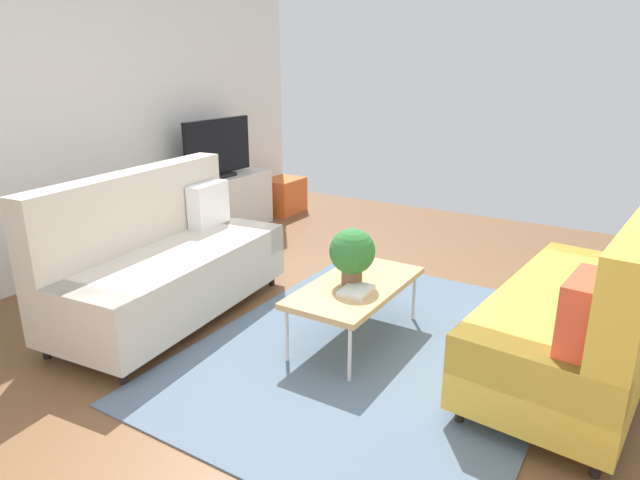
% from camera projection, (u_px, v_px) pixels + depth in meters
% --- Properties ---
extents(ground_plane, '(7.68, 7.68, 0.00)m').
position_uv_depth(ground_plane, '(339.00, 343.00, 3.85)').
color(ground_plane, brown).
extents(wall_far, '(6.40, 0.12, 2.90)m').
position_uv_depth(wall_far, '(61.00, 112.00, 4.81)').
color(wall_far, white).
rests_on(wall_far, ground_plane).
extents(area_rug, '(2.90, 2.20, 0.01)m').
position_uv_depth(area_rug, '(377.00, 349.00, 3.77)').
color(area_rug, slate).
rests_on(area_rug, ground_plane).
extents(couch_beige, '(1.97, 1.01, 1.10)m').
position_uv_depth(couch_beige, '(165.00, 261.00, 4.16)').
color(couch_beige, beige).
rests_on(couch_beige, ground_plane).
extents(couch_green, '(1.97, 1.01, 1.10)m').
position_uv_depth(couch_green, '(589.00, 313.00, 3.29)').
color(couch_green, gold).
rests_on(couch_green, ground_plane).
extents(coffee_table, '(1.10, 0.56, 0.42)m').
position_uv_depth(coffee_table, '(356.00, 288.00, 3.79)').
color(coffee_table, tan).
rests_on(coffee_table, ground_plane).
extents(tv_console, '(1.40, 0.44, 0.64)m').
position_uv_depth(tv_console, '(220.00, 205.00, 6.26)').
color(tv_console, silver).
rests_on(tv_console, ground_plane).
extents(tv, '(1.00, 0.20, 0.64)m').
position_uv_depth(tv, '(218.00, 149.00, 6.06)').
color(tv, black).
rests_on(tv, tv_console).
extents(storage_trunk, '(0.52, 0.40, 0.44)m').
position_uv_depth(storage_trunk, '(283.00, 196.00, 7.14)').
color(storage_trunk, orange).
rests_on(storage_trunk, ground_plane).
extents(potted_plant, '(0.31, 0.31, 0.39)m').
position_uv_depth(potted_plant, '(352.00, 253.00, 3.72)').
color(potted_plant, brown).
rests_on(potted_plant, coffee_table).
extents(table_book_0, '(0.25, 0.20, 0.03)m').
position_uv_depth(table_book_0, '(356.00, 291.00, 3.64)').
color(table_book_0, silver).
rests_on(table_book_0, coffee_table).
extents(vase_0, '(0.11, 0.11, 0.13)m').
position_uv_depth(vase_0, '(176.00, 180.00, 5.70)').
color(vase_0, '#33B29E').
rests_on(vase_0, tv_console).
extents(bottle_0, '(0.05, 0.05, 0.23)m').
position_uv_depth(bottle_0, '(194.00, 173.00, 5.78)').
color(bottle_0, '#3359B2').
rests_on(bottle_0, tv_console).
extents(bottle_1, '(0.05, 0.05, 0.17)m').
position_uv_depth(bottle_1, '(201.00, 175.00, 5.87)').
color(bottle_1, purple).
rests_on(bottle_1, tv_console).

